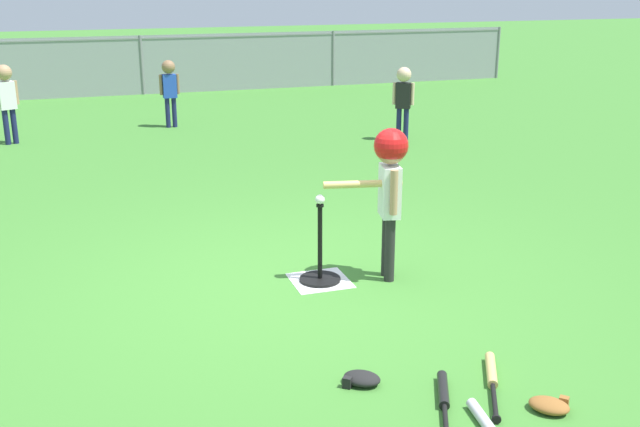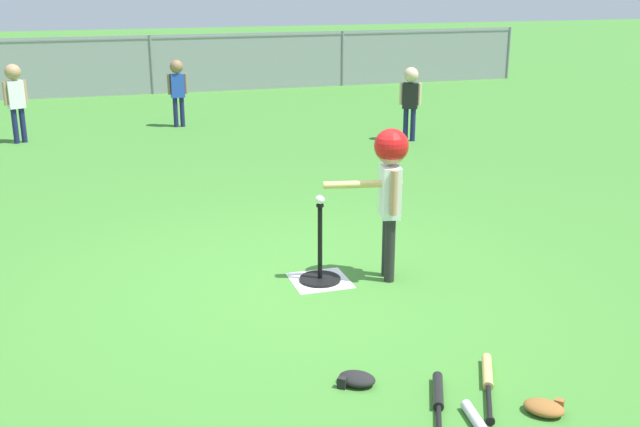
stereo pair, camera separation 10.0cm
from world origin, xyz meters
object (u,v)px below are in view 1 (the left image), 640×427
at_px(glove_near_bats, 550,405).
at_px(spare_bat_black, 444,397).
at_px(batter_child, 389,173).
at_px(batting_tee, 320,269).
at_px(fielder_deep_center, 6,93).
at_px(spare_bat_wood, 492,376).
at_px(fielder_near_right, 169,84).
at_px(fielder_near_left, 403,94).
at_px(spare_bat_silver, 486,424).
at_px(glove_by_plate, 361,379).
at_px(baseball_on_tee, 320,199).

bearing_deg(glove_near_bats, spare_bat_black, 151.65).
bearing_deg(batter_child, batting_tee, 168.60).
distance_m(batter_child, fielder_deep_center, 6.93).
relative_size(batting_tee, spare_bat_black, 0.96).
bearing_deg(spare_bat_wood, batting_tee, 105.10).
bearing_deg(batter_child, glove_near_bats, -87.45).
bearing_deg(fielder_near_right, batting_tee, -88.00).
relative_size(fielder_near_right, fielder_near_left, 0.99).
bearing_deg(spare_bat_silver, fielder_deep_center, 108.19).
xyz_separation_m(fielder_near_right, glove_near_bats, (0.84, -8.79, -0.63)).
bearing_deg(spare_bat_silver, spare_bat_wood, 56.02).
distance_m(batter_child, spare_bat_wood, 1.85).
bearing_deg(batting_tee, glove_by_plate, -99.65).
relative_size(baseball_on_tee, fielder_deep_center, 0.07).
xyz_separation_m(fielder_near_right, glove_by_plate, (-0.03, -8.20, -0.63)).
xyz_separation_m(batting_tee, fielder_near_left, (2.78, 4.60, 0.58)).
xyz_separation_m(baseball_on_tee, spare_bat_wood, (0.48, -1.76, -0.63)).
height_order(baseball_on_tee, spare_bat_wood, baseball_on_tee).
relative_size(baseball_on_tee, glove_near_bats, 0.28).
distance_m(fielder_near_right, spare_bat_wood, 8.46).
bearing_deg(fielder_near_left, batting_tee, -121.08).
relative_size(fielder_near_right, spare_bat_black, 1.59).
bearing_deg(glove_by_plate, baseball_on_tee, 80.35).
bearing_deg(fielder_near_right, fielder_near_left, -34.15).
bearing_deg(fielder_deep_center, glove_near_bats, -69.17).
distance_m(batting_tee, baseball_on_tee, 0.57).
relative_size(baseball_on_tee, fielder_near_right, 0.07).
bearing_deg(glove_near_bats, batting_tee, 105.80).
height_order(batter_child, glove_by_plate, batter_child).
bearing_deg(spare_bat_silver, spare_bat_black, 105.79).
bearing_deg(batter_child, spare_bat_silver, -98.88).
bearing_deg(spare_bat_wood, glove_near_bats, -71.05).
bearing_deg(spare_bat_wood, fielder_near_left, 70.13).
height_order(fielder_near_right, glove_by_plate, fielder_near_right).
distance_m(batting_tee, spare_bat_silver, 2.19).
relative_size(spare_bat_silver, spare_bat_wood, 0.88).
bearing_deg(fielder_near_right, glove_by_plate, -90.22).
height_order(batting_tee, fielder_deep_center, fielder_deep_center).
height_order(fielder_near_left, glove_by_plate, fielder_near_left).
distance_m(batting_tee, spare_bat_black, 1.88).
distance_m(fielder_near_right, glove_near_bats, 8.85).
distance_m(glove_by_plate, glove_near_bats, 1.05).
relative_size(batting_tee, baseball_on_tee, 8.43).
bearing_deg(batter_child, glove_by_plate, -118.31).
relative_size(fielder_near_right, spare_bat_wood, 1.57).
relative_size(batting_tee, spare_bat_silver, 1.07).
relative_size(fielder_near_right, glove_near_bats, 3.85).
bearing_deg(fielder_deep_center, batter_child, -63.87).
bearing_deg(glove_near_bats, glove_by_plate, 145.79).
xyz_separation_m(spare_bat_silver, spare_bat_black, (-0.09, 0.31, 0.00)).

